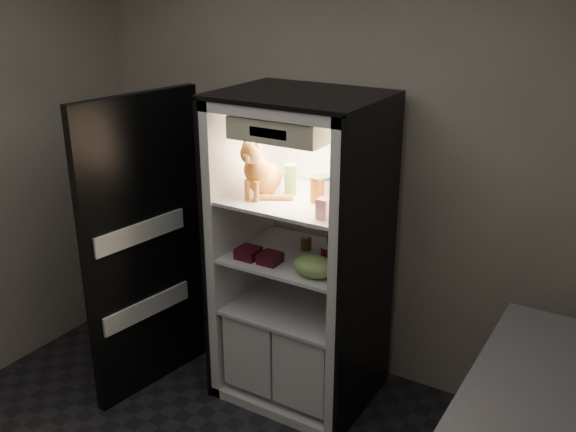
% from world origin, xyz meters
% --- Properties ---
extents(room_shell, '(3.60, 3.60, 3.60)m').
position_xyz_m(room_shell, '(0.00, 0.00, 1.62)').
color(room_shell, white).
rests_on(room_shell, floor).
extents(refrigerator, '(0.90, 0.72, 1.88)m').
position_xyz_m(refrigerator, '(0.00, 1.38, 0.79)').
color(refrigerator, white).
rests_on(refrigerator, floor).
extents(fridge_door, '(0.18, 0.87, 1.85)m').
position_xyz_m(fridge_door, '(-0.85, 0.96, 0.91)').
color(fridge_door, black).
rests_on(fridge_door, floor).
extents(tabby_cat, '(0.31, 0.35, 0.36)m').
position_xyz_m(tabby_cat, '(-0.20, 1.24, 1.43)').
color(tabby_cat, '#BE5D18').
rests_on(tabby_cat, refrigerator).
extents(parmesan_shaker, '(0.07, 0.07, 0.18)m').
position_xyz_m(parmesan_shaker, '(-0.06, 1.35, 1.38)').
color(parmesan_shaker, green).
rests_on(parmesan_shaker, refrigerator).
extents(mayo_tub, '(0.08, 0.08, 0.11)m').
position_xyz_m(mayo_tub, '(0.10, 1.43, 1.35)').
color(mayo_tub, white).
rests_on(mayo_tub, refrigerator).
extents(salsa_jar, '(0.08, 0.08, 0.14)m').
position_xyz_m(salsa_jar, '(0.13, 1.32, 1.36)').
color(salsa_jar, maroon).
rests_on(salsa_jar, refrigerator).
extents(pepper_jar, '(0.12, 0.12, 0.20)m').
position_xyz_m(pepper_jar, '(0.27, 1.45, 1.39)').
color(pepper_jar, maroon).
rests_on(pepper_jar, refrigerator).
extents(cream_carton, '(0.06, 0.06, 0.11)m').
position_xyz_m(cream_carton, '(0.27, 1.11, 1.34)').
color(cream_carton, white).
rests_on(cream_carton, refrigerator).
extents(soda_can_a, '(0.07, 0.07, 0.13)m').
position_xyz_m(soda_can_a, '(0.17, 1.44, 1.01)').
color(soda_can_a, black).
rests_on(soda_can_a, refrigerator).
extents(soda_can_b, '(0.07, 0.07, 0.12)m').
position_xyz_m(soda_can_b, '(0.25, 1.37, 1.00)').
color(soda_can_b, black).
rests_on(soda_can_b, refrigerator).
extents(soda_can_c, '(0.07, 0.07, 0.14)m').
position_xyz_m(soda_can_c, '(0.24, 1.24, 1.01)').
color(soda_can_c, black).
rests_on(soda_can_c, refrigerator).
extents(condiment_jar, '(0.06, 0.06, 0.09)m').
position_xyz_m(condiment_jar, '(0.01, 1.41, 0.98)').
color(condiment_jar, brown).
rests_on(condiment_jar, refrigerator).
extents(grape_bag, '(0.24, 0.17, 0.12)m').
position_xyz_m(grape_bag, '(0.22, 1.12, 1.00)').
color(grape_bag, '#7BAF52').
rests_on(grape_bag, refrigerator).
extents(berry_box_left, '(0.12, 0.12, 0.06)m').
position_xyz_m(berry_box_left, '(-0.22, 1.14, 0.97)').
color(berry_box_left, '#550E1D').
rests_on(berry_box_left, refrigerator).
extents(berry_box_right, '(0.12, 0.12, 0.06)m').
position_xyz_m(berry_box_right, '(-0.07, 1.14, 0.97)').
color(berry_box_right, '#550E1D').
rests_on(berry_box_right, refrigerator).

